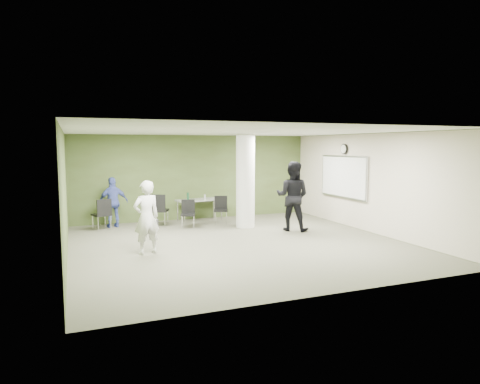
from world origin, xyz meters
name	(u,v)px	position (x,y,z in m)	size (l,w,h in m)	color
floor	(239,244)	(0.00, 0.00, 0.00)	(8.00, 8.00, 0.00)	#4B4C3B
ceiling	(239,131)	(0.00, 0.00, 2.80)	(8.00, 8.00, 0.00)	white
wall_back	(195,177)	(0.00, 4.00, 1.40)	(8.00, 0.02, 2.80)	#414E24
wall_left	(65,195)	(-4.00, 0.00, 1.40)	(0.02, 8.00, 2.80)	#414E24
wall_right_cream	(370,183)	(4.00, 0.00, 1.40)	(0.02, 8.00, 2.80)	beige
column	(245,181)	(1.00, 2.00, 1.40)	(0.56, 0.56, 2.80)	silver
whiteboard	(343,177)	(3.92, 1.20, 1.50)	(0.05, 2.30, 1.30)	silver
wall_clock	(344,149)	(3.92, 1.20, 2.35)	(0.06, 0.32, 0.32)	black
folding_table	(199,201)	(0.00, 3.54, 0.66)	(1.58, 0.91, 0.96)	gray
wastebasket	(154,224)	(-1.64, 2.66, 0.14)	(0.25, 0.25, 0.29)	#4C4C4C
chair_back_left	(103,212)	(-3.05, 3.04, 0.54)	(0.59, 0.59, 0.92)	black
chair_back_right	(159,208)	(-1.43, 2.99, 0.59)	(0.66, 0.66, 1.00)	black
chair_table_left	(188,212)	(-0.65, 2.51, 0.49)	(0.52, 0.52, 0.84)	black
chair_table_right	(221,207)	(0.52, 2.88, 0.50)	(0.55, 0.55, 0.86)	black
woman_white	(146,217)	(-2.31, -0.18, 0.84)	(0.61, 0.40, 1.68)	silver
man_black	(292,196)	(2.06, 1.01, 1.00)	(0.97, 0.76, 2.00)	black
man_blue	(113,202)	(-2.72, 3.40, 0.76)	(0.89, 0.37, 1.52)	#4352A8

